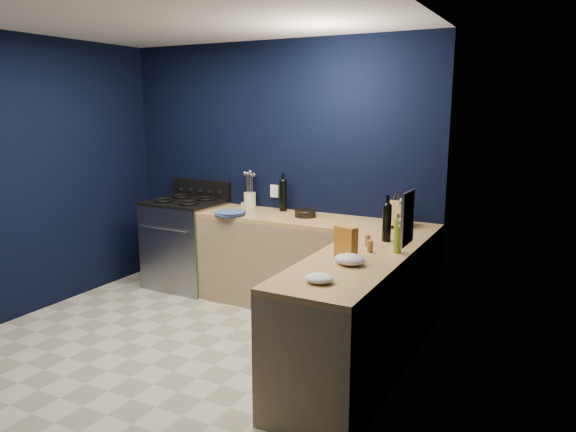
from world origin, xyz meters
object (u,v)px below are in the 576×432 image
Objects in this scene: crouton_bag at (346,243)px; utensil_crock at (250,200)px; plate_stack at (230,213)px; knife_block at (398,215)px; gas_range at (186,245)px.

utensil_crock is at bearing 158.21° from crouton_bag.
knife_block is (1.61, 0.26, 0.09)m from plate_stack.
utensil_crock is at bearing 174.59° from knife_block.
plate_stack is at bearing -83.51° from utensil_crock.
crouton_bag is (1.58, -0.91, 0.10)m from plate_stack.
plate_stack is at bearing -16.76° from gas_range.
utensil_crock is 0.71× the size of knife_block.
crouton_bag is at bearing -39.99° from utensil_crock.
crouton_bag is (1.63, -1.37, 0.04)m from utensil_crock.
knife_block is at bearing 9.28° from plate_stack.
crouton_bag reaches higher than gas_range.
gas_range is 2.63m from crouton_bag.
utensil_crock is 2.13m from crouton_bag.
utensil_crock reaches higher than gas_range.
plate_stack is at bearing 168.16° from crouton_bag.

